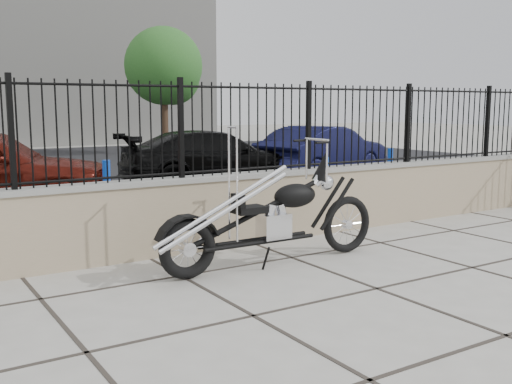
% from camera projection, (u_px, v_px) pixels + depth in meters
% --- Properties ---
extents(ground_plane, '(90.00, 90.00, 0.00)m').
position_uv_depth(ground_plane, '(377.00, 289.00, 6.14)').
color(ground_plane, '#99968E').
rests_on(ground_plane, ground).
extents(parking_lot, '(30.00, 30.00, 0.00)m').
position_uv_depth(parking_lot, '(60.00, 173.00, 16.59)').
color(parking_lot, black).
rests_on(parking_lot, ground).
extents(retaining_wall, '(14.00, 0.36, 0.96)m').
position_uv_depth(retaining_wall, '(249.00, 208.00, 8.16)').
color(retaining_wall, gray).
rests_on(retaining_wall, ground_plane).
extents(iron_fence, '(14.00, 0.08, 1.20)m').
position_uv_depth(iron_fence, '(249.00, 128.00, 8.01)').
color(iron_fence, black).
rests_on(iron_fence, retaining_wall).
extents(chopper_motorcycle, '(2.79, 0.52, 1.67)m').
position_uv_depth(chopper_motorcycle, '(270.00, 195.00, 6.92)').
color(chopper_motorcycle, black).
rests_on(chopper_motorcycle, ground_plane).
extents(car_black, '(4.62, 2.32, 1.29)m').
position_uv_depth(car_black, '(215.00, 158.00, 14.05)').
color(car_black, black).
rests_on(car_black, parking_lot).
extents(car_blue, '(4.31, 2.51, 1.34)m').
position_uv_depth(car_blue, '(323.00, 152.00, 15.46)').
color(car_blue, black).
rests_on(car_blue, parking_lot).
extents(bollard_a, '(0.16, 0.16, 1.02)m').
position_uv_depth(bollard_a, '(107.00, 193.00, 9.36)').
color(bollard_a, blue).
rests_on(bollard_a, ground_plane).
extents(bollard_b, '(0.13, 0.13, 0.90)m').
position_uv_depth(bollard_b, '(326.00, 181.00, 11.27)').
color(bollard_b, '#0D3AC8').
rests_on(bollard_b, ground_plane).
extents(bollard_c, '(0.14, 0.14, 0.95)m').
position_uv_depth(bollard_c, '(390.00, 170.00, 12.95)').
color(bollard_c, '#0D18C3').
rests_on(bollard_c, ground_plane).
extents(tree_right, '(2.94, 2.94, 4.95)m').
position_uv_depth(tree_right, '(163.00, 62.00, 22.55)').
color(tree_right, '#382619').
rests_on(tree_right, ground_plane).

